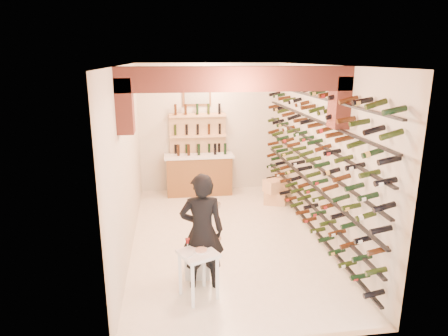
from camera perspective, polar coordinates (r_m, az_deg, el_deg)
name	(u,v)px	position (r m, az deg, el deg)	size (l,w,h in m)	color
ground	(226,238)	(7.77, 0.31, -9.87)	(6.00, 6.00, 0.00)	white
room_shell	(229,123)	(6.85, 0.65, 6.44)	(3.52, 6.02, 3.21)	beige
wine_rack	(308,156)	(7.61, 11.81, 1.63)	(0.32, 5.70, 2.56)	black
back_counter	(199,173)	(10.02, -3.56, -0.75)	(1.70, 0.62, 1.29)	brown
back_shelving	(198,146)	(10.10, -3.72, 3.09)	(1.40, 0.31, 2.73)	tan
tasting_table	(198,260)	(5.79, -3.70, -12.94)	(0.64, 0.64, 0.85)	white
white_stool	(198,260)	(6.48, -3.77, -12.99)	(0.39, 0.39, 0.48)	white
person	(202,232)	(5.90, -3.15, -9.01)	(0.64, 0.42, 1.76)	black
chrome_barstool	(211,219)	(7.52, -1.79, -7.27)	(0.37, 0.37, 0.73)	silver
crate_lower	(275,198)	(9.50, 7.26, -4.21)	(0.50, 0.35, 0.30)	#E1AC7B
crate_upper	(275,186)	(9.40, 7.32, -2.51)	(0.50, 0.35, 0.29)	#E1AC7B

